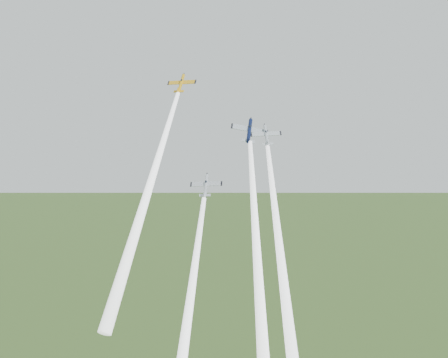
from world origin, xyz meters
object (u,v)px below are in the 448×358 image
at_px(plane_navy, 249,131).
at_px(plane_silver_right, 266,135).
at_px(plane_yellow, 181,83).
at_px(plane_silver_low, 206,185).

height_order(plane_navy, plane_silver_right, plane_navy).
height_order(plane_yellow, plane_silver_low, plane_yellow).
bearing_deg(plane_silver_right, plane_navy, 166.26).
distance_m(plane_navy, plane_silver_right, 3.98).
relative_size(plane_navy, plane_silver_low, 1.23).
height_order(plane_navy, plane_silver_low, plane_navy).
height_order(plane_yellow, plane_silver_right, plane_yellow).
distance_m(plane_yellow, plane_silver_low, 30.33).
xyz_separation_m(plane_navy, plane_silver_right, (3.83, 0.42, -1.01)).
xyz_separation_m(plane_yellow, plane_silver_low, (11.20, -16.05, -23.17)).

